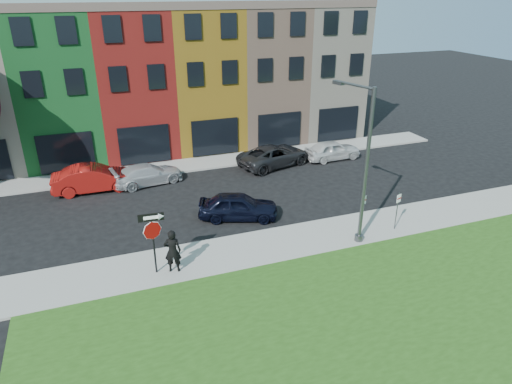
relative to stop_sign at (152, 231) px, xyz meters
name	(u,v)px	position (x,y,z in m)	size (l,w,h in m)	color
ground	(318,277)	(6.43, -2.55, -2.14)	(120.00, 120.00, 0.00)	black
sidewalk_near	(326,235)	(8.43, 0.45, -2.08)	(40.00, 3.00, 0.12)	gray
sidewalk_far	(178,166)	(3.43, 12.45, -2.08)	(40.00, 2.40, 0.12)	gray
rowhouse_block	(164,78)	(3.93, 18.63, 2.85)	(30.00, 10.12, 10.00)	beige
stop_sign	(152,231)	(0.00, 0.00, 0.00)	(1.05, 0.13, 2.83)	black
man	(173,251)	(0.74, -0.14, -1.03)	(0.82, 0.65, 1.98)	black
sedan_near	(238,206)	(4.95, 3.81, -1.43)	(4.51, 3.02, 1.43)	black
parked_car_red	(94,178)	(-2.09, 10.27, -1.34)	(4.89, 1.80, 1.60)	maroon
parked_car_silver	(148,174)	(1.08, 10.23, -1.50)	(4.67, 2.59, 1.28)	#A7A7AC
parked_car_dark	(274,156)	(9.75, 10.47, -1.41)	(5.70, 3.76, 1.45)	black
parked_car_white	(332,150)	(14.14, 10.21, -1.45)	(4.13, 1.80, 1.38)	silver
street_lamp	(362,167)	(9.56, -0.44, 1.71)	(0.95, 2.52, 7.40)	#4B4D50
parking_sign_a	(363,210)	(9.98, -0.20, -0.65)	(0.30, 0.15, 2.20)	#4B4D50
parking_sign_b	(398,207)	(11.95, -0.28, -0.76)	(0.31, 0.14, 2.00)	#4B4D50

